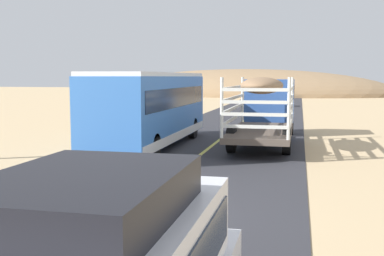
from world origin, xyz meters
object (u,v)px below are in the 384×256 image
object	(u,v)px
livestock_truck	(267,103)
car_far	(271,100)
boulder_near_shoulder	(163,110)
bus	(151,107)

from	to	relation	value
livestock_truck	car_far	world-z (taller)	livestock_truck
car_far	boulder_near_shoulder	distance (m)	13.88
livestock_truck	boulder_near_shoulder	size ratio (longest dim) A/B	11.87
bus	boulder_near_shoulder	size ratio (longest dim) A/B	12.24
bus	boulder_near_shoulder	distance (m)	19.19
bus	car_far	bearing A→B (deg)	83.48
car_far	livestock_truck	bearing A→B (deg)	-87.11
boulder_near_shoulder	bus	bearing A→B (deg)	-75.25
livestock_truck	bus	world-z (taller)	bus
bus	car_far	size ratio (longest dim) A/B	2.27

